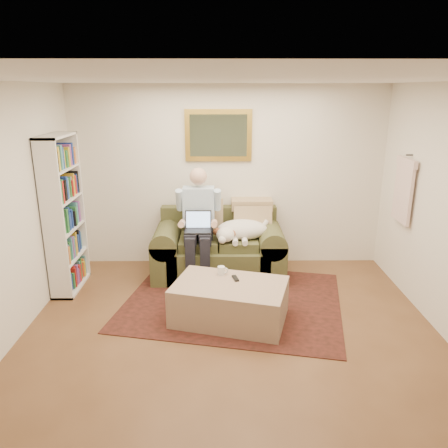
{
  "coord_description": "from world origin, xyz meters",
  "views": [
    {
      "loc": [
        -0.11,
        -3.73,
        2.52
      ],
      "look_at": [
        -0.07,
        1.34,
        0.95
      ],
      "focal_mm": 35.0,
      "sensor_mm": 36.0,
      "label": 1
    }
  ],
  "objects_px": {
    "sleeping_dog": "(242,230)",
    "bookshelf": "(64,215)",
    "ottoman": "(230,302)",
    "coffee_mug": "(221,271)",
    "sofa": "(219,253)",
    "laptop": "(198,225)",
    "seated_man": "(198,226)"
  },
  "relations": [
    {
      "from": "seated_man",
      "to": "laptop",
      "type": "relative_size",
      "value": 4.33
    },
    {
      "from": "sleeping_dog",
      "to": "bookshelf",
      "type": "height_order",
      "value": "bookshelf"
    },
    {
      "from": "sofa",
      "to": "bookshelf",
      "type": "xyz_separation_m",
      "value": [
        -1.96,
        -0.41,
        0.69
      ]
    },
    {
      "from": "sleeping_dog",
      "to": "bookshelf",
      "type": "distance_m",
      "value": 2.33
    },
    {
      "from": "ottoman",
      "to": "coffee_mug",
      "type": "distance_m",
      "value": 0.39
    },
    {
      "from": "ottoman",
      "to": "laptop",
      "type": "bearing_deg",
      "value": 110.49
    },
    {
      "from": "sofa",
      "to": "coffee_mug",
      "type": "distance_m",
      "value": 1.06
    },
    {
      "from": "seated_man",
      "to": "ottoman",
      "type": "relative_size",
      "value": 1.23
    },
    {
      "from": "sofa",
      "to": "laptop",
      "type": "xyz_separation_m",
      "value": [
        -0.27,
        -0.24,
        0.48
      ]
    },
    {
      "from": "sofa",
      "to": "seated_man",
      "type": "xyz_separation_m",
      "value": [
        -0.27,
        -0.17,
        0.45
      ]
    },
    {
      "from": "laptop",
      "to": "bookshelf",
      "type": "relative_size",
      "value": 0.18
    },
    {
      "from": "bookshelf",
      "to": "laptop",
      "type": "bearing_deg",
      "value": 5.88
    },
    {
      "from": "sleeping_dog",
      "to": "coffee_mug",
      "type": "xyz_separation_m",
      "value": [
        -0.29,
        -0.96,
        -0.19
      ]
    },
    {
      "from": "sofa",
      "to": "ottoman",
      "type": "bearing_deg",
      "value": -84.4
    },
    {
      "from": "sleeping_dog",
      "to": "sofa",
      "type": "bearing_deg",
      "value": 164.26
    },
    {
      "from": "sofa",
      "to": "laptop",
      "type": "relative_size",
      "value": 5.15
    },
    {
      "from": "seated_man",
      "to": "laptop",
      "type": "height_order",
      "value": "seated_man"
    },
    {
      "from": "sofa",
      "to": "laptop",
      "type": "bearing_deg",
      "value": -138.98
    },
    {
      "from": "sofa",
      "to": "seated_man",
      "type": "bearing_deg",
      "value": -148.55
    },
    {
      "from": "sofa",
      "to": "laptop",
      "type": "height_order",
      "value": "laptop"
    },
    {
      "from": "ottoman",
      "to": "coffee_mug",
      "type": "xyz_separation_m",
      "value": [
        -0.1,
        0.25,
        0.27
      ]
    },
    {
      "from": "coffee_mug",
      "to": "bookshelf",
      "type": "xyz_separation_m",
      "value": [
        -2.0,
        0.64,
        0.5
      ]
    },
    {
      "from": "sofa",
      "to": "coffee_mug",
      "type": "relative_size",
      "value": 18.07
    },
    {
      "from": "seated_man",
      "to": "sleeping_dog",
      "type": "height_order",
      "value": "seated_man"
    },
    {
      "from": "sofa",
      "to": "laptop",
      "type": "distance_m",
      "value": 0.6
    },
    {
      "from": "sofa",
      "to": "sleeping_dog",
      "type": "height_order",
      "value": "sofa"
    },
    {
      "from": "laptop",
      "to": "sleeping_dog",
      "type": "distance_m",
      "value": 0.62
    },
    {
      "from": "sleeping_dog",
      "to": "seated_man",
      "type": "bearing_deg",
      "value": -172.87
    },
    {
      "from": "seated_man",
      "to": "coffee_mug",
      "type": "bearing_deg",
      "value": -71.03
    },
    {
      "from": "laptop",
      "to": "coffee_mug",
      "type": "height_order",
      "value": "laptop"
    },
    {
      "from": "coffee_mug",
      "to": "bookshelf",
      "type": "distance_m",
      "value": 2.15
    },
    {
      "from": "bookshelf",
      "to": "sleeping_dog",
      "type": "bearing_deg",
      "value": 7.93
    }
  ]
}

